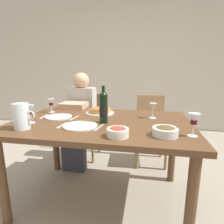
# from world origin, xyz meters

# --- Properties ---
(ground_plane) EXTENTS (8.00, 8.00, 0.00)m
(ground_plane) POSITION_xyz_m (0.00, 0.00, 0.00)
(ground_plane) COLOR gray
(back_wall) EXTENTS (8.00, 0.10, 2.80)m
(back_wall) POSITION_xyz_m (0.00, 2.40, 1.40)
(back_wall) COLOR beige
(back_wall) RESTS_ON ground
(dining_table) EXTENTS (1.50, 1.00, 0.76)m
(dining_table) POSITION_xyz_m (0.00, 0.00, 0.67)
(dining_table) COLOR brown
(dining_table) RESTS_ON ground
(wine_bottle) EXTENTS (0.07, 0.07, 0.30)m
(wine_bottle) POSITION_xyz_m (0.03, -0.05, 0.89)
(wine_bottle) COLOR black
(wine_bottle) RESTS_ON dining_table
(water_pitcher) EXTENTS (0.17, 0.11, 0.19)m
(water_pitcher) POSITION_xyz_m (-0.52, -0.32, 0.84)
(water_pitcher) COLOR silver
(water_pitcher) RESTS_ON dining_table
(baked_tart) EXTENTS (0.28, 0.28, 0.06)m
(baked_tart) POSITION_xyz_m (-0.08, 0.28, 0.79)
(baked_tart) COLOR silver
(baked_tart) RESTS_ON dining_table
(salad_bowl) EXTENTS (0.15, 0.15, 0.07)m
(salad_bowl) POSITION_xyz_m (0.20, -0.36, 0.79)
(salad_bowl) COLOR silver
(salad_bowl) RESTS_ON dining_table
(olive_bowl) EXTENTS (0.17, 0.17, 0.07)m
(olive_bowl) POSITION_xyz_m (0.50, -0.29, 0.79)
(olive_bowl) COLOR silver
(olive_bowl) RESTS_ON dining_table
(wine_glass_left_diner) EXTENTS (0.07, 0.07, 0.16)m
(wine_glass_left_diner) POSITION_xyz_m (0.68, -0.26, 0.87)
(wine_glass_left_diner) COLOR silver
(wine_glass_left_diner) RESTS_ON dining_table
(wine_glass_right_diner) EXTENTS (0.07, 0.07, 0.15)m
(wine_glass_right_diner) POSITION_xyz_m (-0.56, -0.17, 0.87)
(wine_glass_right_diner) COLOR silver
(wine_glass_right_diner) RESTS_ON dining_table
(wine_glass_centre) EXTENTS (0.07, 0.07, 0.14)m
(wine_glass_centre) POSITION_xyz_m (0.43, 0.18, 0.86)
(wine_glass_centre) COLOR silver
(wine_glass_centre) RESTS_ON dining_table
(wine_glass_spare) EXTENTS (0.07, 0.07, 0.14)m
(wine_glass_spare) POSITION_xyz_m (-0.59, 0.23, 0.86)
(wine_glass_spare) COLOR silver
(wine_glass_spare) RESTS_ON dining_table
(dinner_plate_left_setting) EXTENTS (0.24, 0.24, 0.01)m
(dinner_plate_left_setting) POSITION_xyz_m (-0.41, 0.04, 0.77)
(dinner_plate_left_setting) COLOR silver
(dinner_plate_left_setting) RESTS_ON dining_table
(dinner_plate_right_setting) EXTENTS (0.26, 0.26, 0.01)m
(dinner_plate_right_setting) POSITION_xyz_m (-0.12, -0.19, 0.77)
(dinner_plate_right_setting) COLOR silver
(dinner_plate_right_setting) RESTS_ON dining_table
(fork_left_setting) EXTENTS (0.03, 0.16, 0.00)m
(fork_left_setting) POSITION_xyz_m (-0.56, 0.04, 0.76)
(fork_left_setting) COLOR silver
(fork_left_setting) RESTS_ON dining_table
(knife_left_setting) EXTENTS (0.03, 0.18, 0.00)m
(knife_left_setting) POSITION_xyz_m (-0.26, 0.04, 0.76)
(knife_left_setting) COLOR silver
(knife_left_setting) RESTS_ON dining_table
(knife_right_setting) EXTENTS (0.03, 0.18, 0.00)m
(knife_right_setting) POSITION_xyz_m (0.03, -0.19, 0.76)
(knife_right_setting) COLOR silver
(knife_right_setting) RESTS_ON dining_table
(spoon_right_setting) EXTENTS (0.03, 0.16, 0.00)m
(spoon_right_setting) POSITION_xyz_m (-0.27, -0.19, 0.76)
(spoon_right_setting) COLOR silver
(spoon_right_setting) RESTS_ON dining_table
(chair_left) EXTENTS (0.40, 0.40, 0.87)m
(chair_left) POSITION_xyz_m (-0.45, 0.90, 0.50)
(chair_left) COLOR #9E7A51
(chair_left) RESTS_ON ground
(diner_left) EXTENTS (0.34, 0.50, 1.16)m
(diner_left) POSITION_xyz_m (-0.45, 0.67, 0.62)
(diner_left) COLOR #B7B2A8
(diner_left) RESTS_ON ground
(chair_right) EXTENTS (0.43, 0.43, 0.87)m
(chair_right) POSITION_xyz_m (0.44, 0.87, 0.50)
(chair_right) COLOR #9E7A51
(chair_right) RESTS_ON ground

